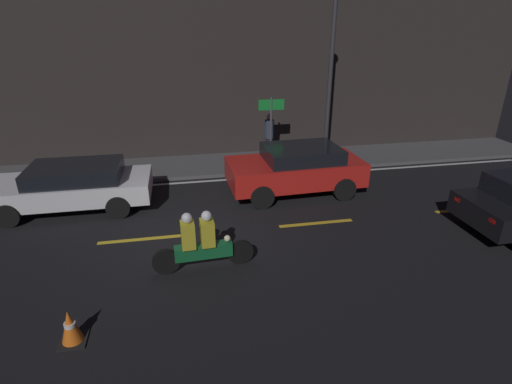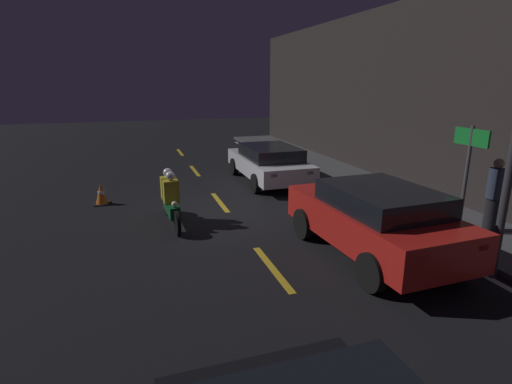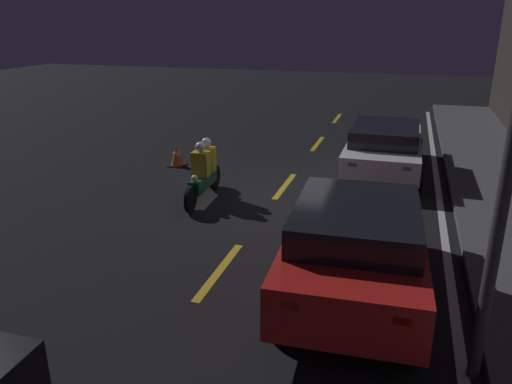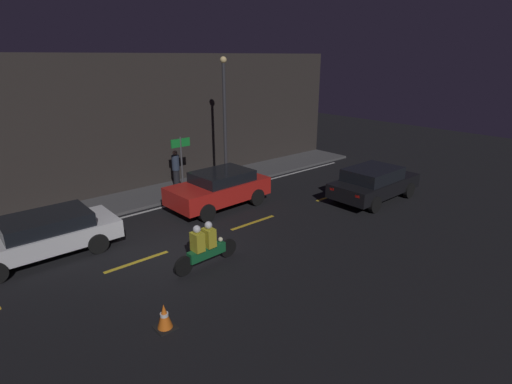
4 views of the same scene
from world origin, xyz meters
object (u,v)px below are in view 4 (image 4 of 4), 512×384
sedan_white (42,234)px  shop_sign (181,153)px  van_black (374,182)px  pedestrian (176,168)px  street_lamp (225,118)px  taxi_red (219,188)px  traffic_cone_near (164,317)px  motorcycle (205,246)px

sedan_white → shop_sign: bearing=-159.2°
van_black → shop_sign: bearing=132.6°
pedestrian → street_lamp: (1.61, -1.63, 2.27)m
taxi_red → street_lamp: size_ratio=0.71×
street_lamp → van_black: bearing=-52.3°
taxi_red → traffic_cone_near: size_ratio=6.69×
sedan_white → traffic_cone_near: 5.59m
sedan_white → van_black: (11.88, -3.60, 0.06)m
motorcycle → traffic_cone_near: bearing=-145.2°
motorcycle → pedestrian: bearing=63.3°
taxi_red → street_lamp: street_lamp is taller
sedan_white → shop_sign: (6.24, 2.35, 1.10)m
traffic_cone_near → pedestrian: bearing=58.5°
motorcycle → sedan_white: bearing=128.9°
traffic_cone_near → pedestrian: 10.07m
van_black → pedestrian: pedestrian is taller
taxi_red → shop_sign: shop_sign is taller
sedan_white → taxi_red: taxi_red is taller
motorcycle → shop_sign: 6.84m
street_lamp → taxi_red: bearing=-133.9°
taxi_red → van_black: 6.45m
shop_sign → traffic_cone_near: bearing=-123.3°
sedan_white → motorcycle: (3.34, -3.73, -0.07)m
sedan_white → traffic_cone_near: bearing=101.5°
van_black → motorcycle: bearing=180.0°
motorcycle → traffic_cone_near: size_ratio=3.51×
taxi_red → traffic_cone_near: bearing=42.6°
sedan_white → motorcycle: bearing=132.0°
taxi_red → van_black: (5.40, -3.54, -0.03)m
van_black → traffic_cone_near: (-10.78, -1.87, -0.46)m
van_black → traffic_cone_near: 10.95m
pedestrian → shop_sign: bearing=-98.8°
sedan_white → taxi_red: bearing=179.6°
traffic_cone_near → shop_sign: bearing=56.7°
shop_sign → street_lamp: bearing=-27.0°
taxi_red → motorcycle: (-3.15, -3.67, -0.16)m
taxi_red → shop_sign: 2.63m
traffic_cone_near → shop_sign: size_ratio=0.26×
van_black → pedestrian: bearing=128.6°
van_black → street_lamp: (-3.92, 5.07, 2.47)m
motorcycle → street_lamp: size_ratio=0.38×
street_lamp → pedestrian: bearing=134.7°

